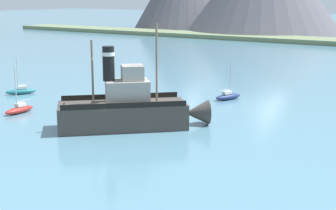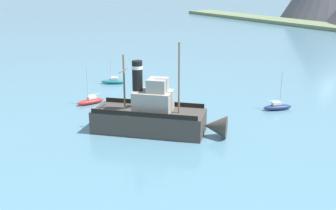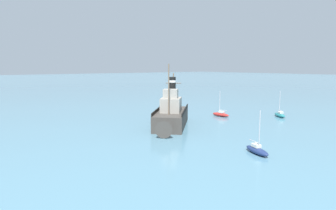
{
  "view_description": "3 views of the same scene",
  "coord_description": "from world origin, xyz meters",
  "px_view_note": "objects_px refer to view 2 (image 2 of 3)",
  "views": [
    {
      "loc": [
        31.15,
        -34.88,
        12.5
      ],
      "look_at": [
        3.31,
        5.76,
        1.84
      ],
      "focal_mm": 55.0,
      "sensor_mm": 36.0,
      "label": 1
    },
    {
      "loc": [
        38.31,
        -19.43,
        16.3
      ],
      "look_at": [
        -1.54,
        5.71,
        1.79
      ],
      "focal_mm": 45.0,
      "sensor_mm": 36.0,
      "label": 2
    },
    {
      "loc": [
        30.02,
        38.7,
        9.65
      ],
      "look_at": [
        0.93,
        1.1,
        3.34
      ],
      "focal_mm": 32.0,
      "sensor_mm": 36.0,
      "label": 3
    }
  ],
  "objects_px": {
    "old_tugboat": "(154,116)",
    "sailboat_teal": "(113,81)",
    "sailboat_red": "(91,101)",
    "sailboat_navy": "(277,107)"
  },
  "relations": [
    {
      "from": "sailboat_teal",
      "to": "old_tugboat",
      "type": "bearing_deg",
      "value": -13.81
    },
    {
      "from": "old_tugboat",
      "to": "sailboat_red",
      "type": "height_order",
      "value": "old_tugboat"
    },
    {
      "from": "old_tugboat",
      "to": "sailboat_navy",
      "type": "xyz_separation_m",
      "value": [
        1.51,
        17.2,
        -1.4
      ]
    },
    {
      "from": "old_tugboat",
      "to": "sailboat_teal",
      "type": "relative_size",
      "value": 2.58
    },
    {
      "from": "sailboat_teal",
      "to": "sailboat_red",
      "type": "bearing_deg",
      "value": -40.81
    },
    {
      "from": "sailboat_navy",
      "to": "old_tugboat",
      "type": "bearing_deg",
      "value": -95.01
    },
    {
      "from": "sailboat_navy",
      "to": "sailboat_teal",
      "type": "relative_size",
      "value": 1.0
    },
    {
      "from": "old_tugboat",
      "to": "sailboat_red",
      "type": "distance_m",
      "value": 13.75
    },
    {
      "from": "sailboat_red",
      "to": "sailboat_teal",
      "type": "relative_size",
      "value": 1.0
    },
    {
      "from": "old_tugboat",
      "to": "sailboat_teal",
      "type": "bearing_deg",
      "value": 166.19
    }
  ]
}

